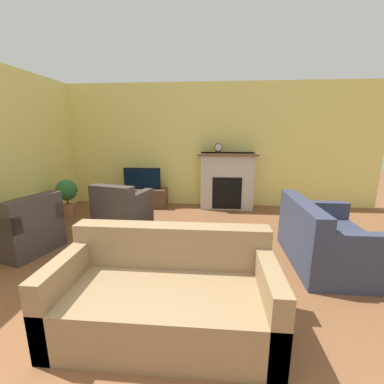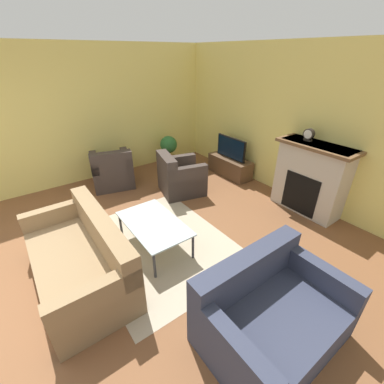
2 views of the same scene
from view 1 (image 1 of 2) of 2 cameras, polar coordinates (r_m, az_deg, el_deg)
wall_back at (r=5.87m, az=-1.00°, el=10.20°), size 8.39×0.06×2.70m
area_rug at (r=3.43m, az=-2.63°, el=-15.63°), size 2.34×1.87×0.00m
fireplace at (r=5.68m, az=7.73°, el=2.73°), size 1.25×0.51×1.22m
tv_stand at (r=5.92m, az=-10.83°, el=-1.21°), size 1.07×0.41×0.41m
tv at (r=5.83m, az=-11.03°, el=2.99°), size 0.82×0.06×0.47m
couch_sectional at (r=2.38m, az=-5.69°, el=-21.92°), size 1.81×0.89×0.82m
couch_loveseat at (r=3.73m, az=27.60°, el=-9.87°), size 0.95×1.36×0.82m
armchair_by_window at (r=4.36m, az=-33.54°, el=-7.22°), size 1.01×0.97×0.82m
armchair_accent at (r=4.63m, az=-15.21°, el=-4.31°), size 0.92×0.96×0.82m
coffee_table at (r=3.21m, az=-2.84°, el=-10.31°), size 1.14×0.67×0.41m
potted_plant at (r=5.64m, az=-26.09°, el=-0.17°), size 0.41×0.41×0.74m
mantel_clock at (r=5.59m, az=5.88°, el=9.75°), size 0.17×0.07×0.20m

